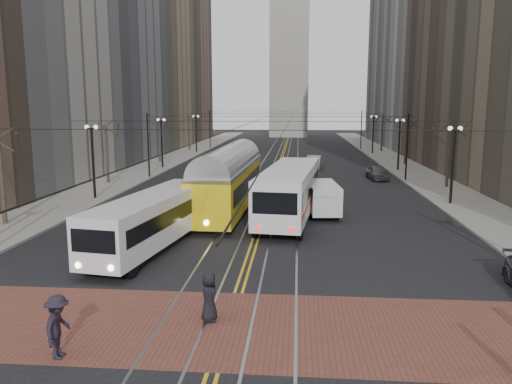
% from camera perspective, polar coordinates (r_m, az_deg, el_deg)
% --- Properties ---
extents(ground, '(260.00, 260.00, 0.00)m').
position_cam_1_polar(ground, '(21.10, -1.73, -10.53)').
color(ground, black).
rests_on(ground, ground).
extents(sidewalk_left, '(5.00, 140.00, 0.15)m').
position_cam_1_polar(sidewalk_left, '(67.31, -10.12, 3.49)').
color(sidewalk_left, gray).
rests_on(sidewalk_left, ground).
extents(sidewalk_right, '(5.00, 140.00, 0.15)m').
position_cam_1_polar(sidewalk_right, '(66.29, 15.86, 3.17)').
color(sidewalk_right, gray).
rests_on(sidewalk_right, ground).
extents(crosswalk_band, '(25.00, 6.00, 0.01)m').
position_cam_1_polar(crosswalk_band, '(17.44, -3.27, -15.07)').
color(crosswalk_band, brown).
rests_on(crosswalk_band, ground).
extents(streetcar_rails, '(4.80, 130.00, 0.02)m').
position_cam_1_polar(streetcar_rails, '(65.11, 2.77, 3.36)').
color(streetcar_rails, gray).
rests_on(streetcar_rails, ground).
extents(centre_lines, '(0.42, 130.00, 0.01)m').
position_cam_1_polar(centre_lines, '(65.11, 2.77, 3.36)').
color(centre_lines, gold).
rests_on(centre_lines, ground).
extents(building_left_mid, '(16.00, 20.00, 34.00)m').
position_cam_1_polar(building_left_mid, '(71.94, -18.82, 17.05)').
color(building_left_mid, slate).
rests_on(building_left_mid, ground).
extents(building_left_far, '(16.00, 20.00, 40.00)m').
position_cam_1_polar(building_left_far, '(109.97, -10.29, 16.30)').
color(building_left_far, brown).
rests_on(building_left_far, ground).
extents(building_right_mid, '(16.00, 20.00, 34.00)m').
position_cam_1_polar(building_right_mid, '(70.30, 25.18, 16.84)').
color(building_right_mid, brown).
rests_on(building_right_mid, ground).
extents(building_right_far, '(16.00, 20.00, 40.00)m').
position_cam_1_polar(building_right_far, '(108.91, 17.79, 16.07)').
color(building_right_far, slate).
rests_on(building_right_far, ground).
extents(lamp_posts, '(27.60, 57.20, 5.60)m').
position_cam_1_polar(lamp_posts, '(48.67, 2.10, 4.48)').
color(lamp_posts, black).
rests_on(lamp_posts, ground).
extents(street_trees, '(31.68, 53.28, 5.60)m').
position_cam_1_polar(street_trees, '(55.14, 2.42, 5.11)').
color(street_trees, '#382D23').
rests_on(street_trees, ground).
extents(trolley_wires, '(25.96, 120.00, 6.60)m').
position_cam_1_polar(trolley_wires, '(54.65, 2.41, 6.09)').
color(trolley_wires, black).
rests_on(trolley_wires, ground).
extents(transit_bus, '(4.08, 11.53, 2.83)m').
position_cam_1_polar(transit_bus, '(26.39, -11.64, -3.36)').
color(transit_bus, silver).
rests_on(transit_bus, ground).
extents(streetcar, '(3.30, 15.07, 3.53)m').
position_cam_1_polar(streetcar, '(35.05, -3.10, 0.67)').
color(streetcar, yellow).
rests_on(streetcar, ground).
extents(rear_bus, '(4.20, 13.17, 3.38)m').
position_cam_1_polar(rear_bus, '(32.72, 3.89, -0.13)').
color(rear_bus, white).
rests_on(rear_bus, ground).
extents(cargo_van, '(2.32, 5.06, 2.17)m').
position_cam_1_polar(cargo_van, '(34.03, 7.62, -0.84)').
color(cargo_van, silver).
rests_on(cargo_van, ground).
extents(sedan_grey, '(2.04, 4.38, 1.45)m').
position_cam_1_polar(sedan_grey, '(51.61, 13.70, 2.19)').
color(sedan_grey, '#43464B').
rests_on(sedan_grey, ground).
extents(sedan_silver, '(2.11, 4.83, 1.55)m').
position_cam_1_polar(sedan_silver, '(59.08, 6.62, 3.39)').
color(sedan_silver, '#96989D').
rests_on(sedan_silver, ground).
extents(pedestrian_a, '(0.74, 0.96, 1.74)m').
position_cam_1_polar(pedestrian_a, '(17.54, -5.37, -11.83)').
color(pedestrian_a, black).
rests_on(pedestrian_a, crosswalk_band).
extents(pedestrian_d, '(0.75, 1.26, 1.92)m').
position_cam_1_polar(pedestrian_d, '(16.17, -21.69, -14.11)').
color(pedestrian_d, black).
rests_on(pedestrian_d, crosswalk_band).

